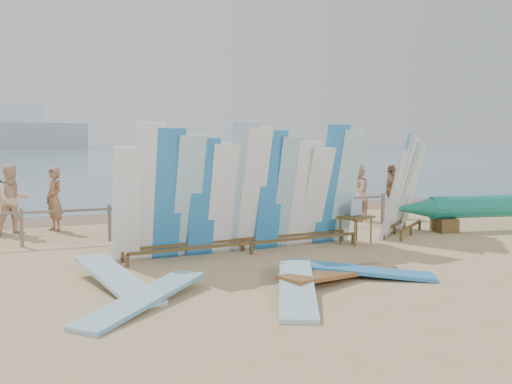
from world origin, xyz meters
name	(u,v)px	position (x,y,z in m)	size (l,w,h in m)	color
ground	(224,259)	(0.00, 0.00, 0.00)	(160.00, 160.00, 0.00)	tan
ocean	(58,151)	(0.00, 128.00, 0.00)	(320.00, 240.00, 0.02)	#476A7F
wet_sand_strip	(157,215)	(0.00, 7.20, 0.00)	(40.00, 2.60, 0.01)	brown
distant_ship	(14,131)	(-12.00, 180.00, 5.31)	(45.00, 8.00, 14.00)	#999EA3
fence	(188,212)	(0.00, 3.00, 0.63)	(12.08, 0.08, 0.90)	#78665A
main_surfboard_rack	(247,195)	(0.68, 0.44, 1.29)	(5.85, 1.17, 2.88)	brown
side_surfboard_rack	(404,190)	(5.30, 1.09, 1.19)	(2.18, 1.90, 2.66)	brown
outrigger_canoe	(506,207)	(8.50, 0.75, 0.62)	(6.86, 1.70, 0.98)	brown
vendor_table	(356,229)	(3.47, 0.45, 0.36)	(0.97, 0.84, 1.08)	brown
flat_board_c	(340,279)	(1.42, -2.33, 0.00)	(0.56, 2.70, 0.07)	brown
flat_board_a	(117,288)	(-2.40, -1.48, 0.00)	(0.56, 2.70, 0.07)	#84C0D4
flat_board_e	(144,306)	(-2.14, -2.62, 0.00)	(0.56, 2.70, 0.07)	white
flat_board_d	(359,277)	(1.82, -2.31, 0.00)	(0.56, 2.70, 0.07)	#277DC4
flat_board_b	(297,296)	(0.23, -3.00, 0.00)	(0.56, 2.70, 0.07)	#84C0D4
beach_chair_left	(155,222)	(-0.69, 3.96, 0.25)	(0.65, 0.67, 0.87)	red
beach_chair_right	(224,218)	(1.32, 4.08, 0.27)	(0.80, 0.81, 0.91)	red
stroller	(243,213)	(1.76, 3.72, 0.42)	(0.66, 0.84, 1.04)	red
beachgoer_1	(54,199)	(-3.23, 5.10, 0.87)	(0.64, 0.35, 1.75)	#8C6042
beachgoer_10	(391,191)	(6.92, 3.89, 0.85)	(1.00, 0.43, 1.71)	#8C6042
beachgoer_7	(274,195)	(3.21, 4.84, 0.76)	(0.56, 0.31, 1.53)	#8C6042
beachgoer_9	(276,189)	(4.06, 6.64, 0.79)	(1.03, 0.42, 1.59)	tan
beachgoer_6	(234,199)	(1.62, 4.02, 0.79)	(0.78, 0.37, 1.59)	tan
beachgoer_2	(13,200)	(-4.25, 4.91, 0.93)	(0.90, 0.43, 1.85)	beige
beachgoer_8	(358,193)	(5.53, 3.67, 0.88)	(0.85, 0.41, 1.75)	beige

